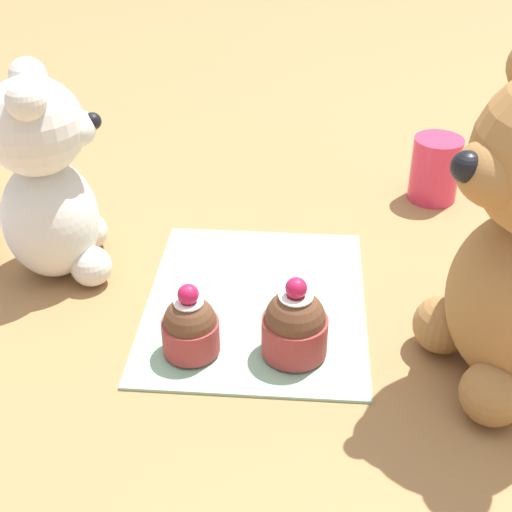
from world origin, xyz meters
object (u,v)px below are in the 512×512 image
teddy_bear_cream (47,182)px  juice_glass (435,169)px  cupcake_near_tan_bear (295,325)px  cupcake_near_cream_bear (190,327)px

teddy_bear_cream → juice_glass: 0.46m
cupcake_near_tan_bear → teddy_bear_cream: bearing=64.1°
teddy_bear_cream → cupcake_near_cream_bear: teddy_bear_cream is taller
cupcake_near_cream_bear → cupcake_near_tan_bear: (0.01, -0.09, 0.00)m
cupcake_near_tan_bear → cupcake_near_cream_bear: bearing=93.1°
cupcake_near_cream_bear → juice_glass: size_ratio=0.88×
cupcake_near_cream_bear → cupcake_near_tan_bear: bearing=-86.9°
cupcake_near_cream_bear → cupcake_near_tan_bear: size_ratio=0.89×
cupcake_near_tan_bear → juice_glass: size_ratio=0.99×
teddy_bear_cream → juice_glass: (0.19, -0.41, -0.06)m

